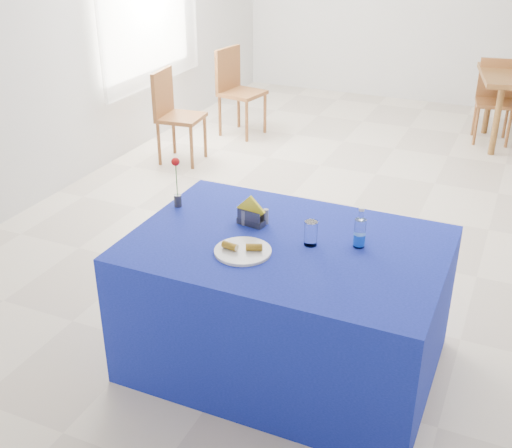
{
  "coord_description": "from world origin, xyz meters",
  "views": [
    {
      "loc": [
        1.25,
        -4.86,
        2.32
      ],
      "look_at": [
        0.13,
        -2.32,
        0.92
      ],
      "focal_mm": 45.0,
      "sensor_mm": 36.0,
      "label": 1
    }
  ],
  "objects_px": {
    "chair_win_a": "(173,109)",
    "chair_win_b": "(236,85)",
    "chair_bg_left": "(495,95)",
    "blue_table": "(286,304)",
    "water_bottle": "(360,234)",
    "plate": "(243,251)"
  },
  "relations": [
    {
      "from": "water_bottle",
      "to": "chair_win_b",
      "type": "relative_size",
      "value": 0.23
    },
    {
      "from": "plate",
      "to": "blue_table",
      "type": "distance_m",
      "value": 0.46
    },
    {
      "from": "chair_win_a",
      "to": "chair_win_b",
      "type": "xyz_separation_m",
      "value": [
        0.19,
        1.01,
        0.02
      ]
    },
    {
      "from": "chair_bg_left",
      "to": "chair_win_b",
      "type": "bearing_deg",
      "value": -169.79
    },
    {
      "from": "blue_table",
      "to": "chair_win_b",
      "type": "distance_m",
      "value": 4.03
    },
    {
      "from": "water_bottle",
      "to": "chair_win_a",
      "type": "height_order",
      "value": "water_bottle"
    },
    {
      "from": "blue_table",
      "to": "chair_bg_left",
      "type": "bearing_deg",
      "value": 81.83
    },
    {
      "from": "blue_table",
      "to": "chair_bg_left",
      "type": "relative_size",
      "value": 1.88
    },
    {
      "from": "chair_win_a",
      "to": "chair_bg_left",
      "type": "bearing_deg",
      "value": -61.21
    },
    {
      "from": "blue_table",
      "to": "water_bottle",
      "type": "xyz_separation_m",
      "value": [
        0.35,
        0.11,
        0.45
      ]
    },
    {
      "from": "plate",
      "to": "chair_bg_left",
      "type": "height_order",
      "value": "chair_bg_left"
    },
    {
      "from": "chair_win_b",
      "to": "water_bottle",
      "type": "bearing_deg",
      "value": -135.94
    },
    {
      "from": "chair_win_a",
      "to": "chair_win_b",
      "type": "bearing_deg",
      "value": -16.71
    },
    {
      "from": "blue_table",
      "to": "chair_win_a",
      "type": "distance_m",
      "value": 3.31
    },
    {
      "from": "water_bottle",
      "to": "chair_bg_left",
      "type": "xyz_separation_m",
      "value": [
        0.29,
        4.33,
        -0.34
      ]
    },
    {
      "from": "chair_bg_left",
      "to": "plate",
      "type": "bearing_deg",
      "value": -109.12
    },
    {
      "from": "water_bottle",
      "to": "chair_win_a",
      "type": "xyz_separation_m",
      "value": [
        -2.51,
        2.4,
        -0.31
      ]
    },
    {
      "from": "plate",
      "to": "blue_table",
      "type": "height_order",
      "value": "plate"
    },
    {
      "from": "chair_win_a",
      "to": "chair_win_b",
      "type": "distance_m",
      "value": 1.03
    },
    {
      "from": "chair_win_b",
      "to": "chair_bg_left",
      "type": "bearing_deg",
      "value": -60.63
    },
    {
      "from": "water_bottle",
      "to": "chair_win_b",
      "type": "distance_m",
      "value": 4.13
    },
    {
      "from": "plate",
      "to": "chair_bg_left",
      "type": "relative_size",
      "value": 0.34
    }
  ]
}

